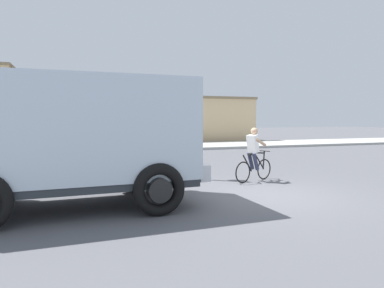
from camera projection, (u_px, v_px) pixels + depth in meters
ground_plane at (263, 195)px, 9.36m from camera, size 120.00×120.00×0.00m
sidewalk_far at (145, 147)px, 23.85m from camera, size 80.00×5.00×0.16m
truck_foreground at (74, 134)px, 7.83m from camera, size 5.50×2.99×2.90m
cyclist at (254, 154)px, 11.30m from camera, size 1.62×0.75×1.72m
traffic_light_pole at (186, 117)px, 11.75m from camera, size 0.24×0.43×3.20m
building_mid_block at (82, 111)px, 28.45m from camera, size 7.23×5.60×5.15m
building_corner_right at (193, 120)px, 32.26m from camera, size 8.71×8.10×3.80m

